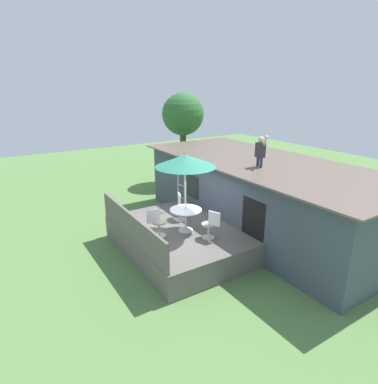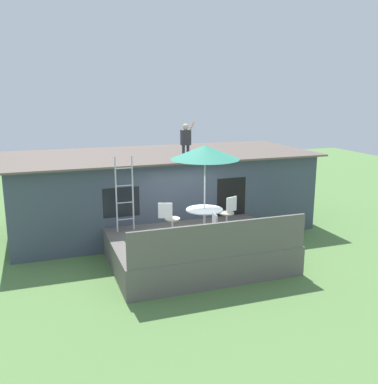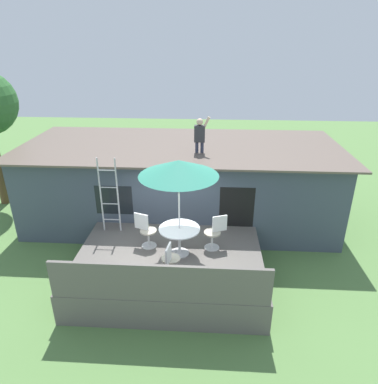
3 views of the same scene
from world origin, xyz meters
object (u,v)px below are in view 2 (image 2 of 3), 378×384
(person_figure, at_px, (186,137))
(patio_chair_right, at_px, (228,213))
(patio_table, at_px, (204,215))
(patio_chair_left, at_px, (170,219))
(step_ladder, at_px, (125,194))
(patio_chair_near, at_px, (213,230))
(patio_umbrella, at_px, (205,152))

(person_figure, relative_size, patio_chair_right, 1.21)
(patio_table, distance_m, patio_chair_left, 0.98)
(step_ladder, bearing_deg, patio_chair_near, -46.86)
(patio_umbrella, height_order, step_ladder, patio_umbrella)
(patio_table, height_order, person_figure, person_figure)
(patio_table, relative_size, step_ladder, 0.47)
(person_figure, xyz_separation_m, patio_chair_right, (0.50, -2.39, -2.02))
(step_ladder, height_order, patio_chair_right, step_ladder)
(person_figure, height_order, patio_chair_right, person_figure)
(step_ladder, relative_size, patio_chair_near, 2.39)
(patio_umbrella, xyz_separation_m, person_figure, (0.40, 2.74, 0.13))
(patio_table, bearing_deg, patio_chair_near, -97.69)
(step_ladder, relative_size, person_figure, 1.98)
(step_ladder, xyz_separation_m, person_figure, (2.44, 1.68, 1.38))
(patio_table, relative_size, patio_umbrella, 0.41)
(step_ladder, distance_m, patio_chair_left, 1.49)
(patio_umbrella, distance_m, person_figure, 2.77)
(patio_chair_left, relative_size, patio_chair_near, 1.00)
(patio_table, relative_size, patio_chair_left, 1.13)
(patio_chair_left, relative_size, patio_chair_right, 1.00)
(step_ladder, height_order, person_figure, person_figure)
(patio_table, bearing_deg, patio_chair_right, 21.14)
(patio_umbrella, distance_m, patio_chair_right, 2.12)
(step_ladder, distance_m, patio_chair_near, 2.87)
(patio_table, height_order, patio_chair_near, patio_chair_near)
(person_figure, xyz_separation_m, patio_chair_left, (-1.32, -2.41, -2.02))
(patio_umbrella, xyz_separation_m, patio_chair_right, (0.90, 0.35, -1.89))
(patio_table, height_order, step_ladder, step_ladder)
(step_ladder, relative_size, patio_chair_left, 2.39)
(patio_chair_left, bearing_deg, step_ladder, 166.85)
(patio_chair_right, bearing_deg, patio_chair_near, 30.98)
(step_ladder, distance_m, patio_chair_right, 3.09)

